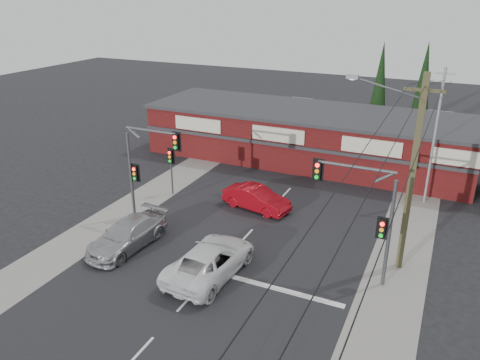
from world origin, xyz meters
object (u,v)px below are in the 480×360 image
at_px(white_suv, 210,260).
at_px(silver_suv, 127,235).
at_px(utility_pole, 410,169).
at_px(red_sedan, 257,198).
at_px(shop_building, 306,135).

height_order(white_suv, silver_suv, white_suv).
bearing_deg(white_suv, silver_suv, -1.27).
distance_m(white_suv, utility_pole, 10.68).
bearing_deg(red_sedan, silver_suv, 159.80).
bearing_deg(silver_suv, shop_building, 80.73).
xyz_separation_m(white_suv, silver_suv, (-5.44, 0.45, -0.04)).
bearing_deg(shop_building, silver_suv, -103.86).
relative_size(white_suv, silver_suv, 1.10).
height_order(silver_suv, red_sedan, silver_suv).
xyz_separation_m(white_suv, shop_building, (-0.94, 18.70, 1.32)).
bearing_deg(white_suv, red_sedan, -80.45).
bearing_deg(white_suv, shop_building, -83.68).
bearing_deg(silver_suv, utility_pole, 21.66).
height_order(red_sedan, shop_building, shop_building).
height_order(white_suv, utility_pole, utility_pole).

